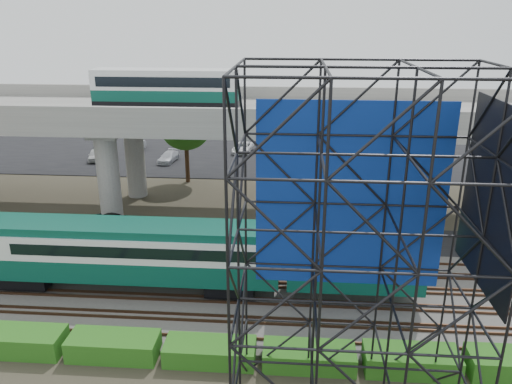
{
  "coord_description": "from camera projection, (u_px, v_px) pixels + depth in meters",
  "views": [
    {
      "loc": [
        4.92,
        -25.12,
        16.66
      ],
      "look_at": [
        2.56,
        6.0,
        5.5
      ],
      "focal_mm": 35.0,
      "sensor_mm": 36.0,
      "label": 1
    }
  ],
  "objects": [
    {
      "name": "harbor_water",
      "position": [
        264.0,
        121.0,
        82.12
      ],
      "size": [
        140.0,
        40.0,
        0.03
      ],
      "primitive_type": "cube",
      "color": "slate",
      "rests_on": "ground"
    },
    {
      "name": "rail_tracks",
      "position": [
        211.0,
        290.0,
        31.33
      ],
      "size": [
        90.0,
        9.52,
        0.16
      ],
      "color": "#472D1E",
      "rests_on": "ballast_bed"
    },
    {
      "name": "suv",
      "position": [
        115.0,
        224.0,
        40.12
      ],
      "size": [
        5.32,
        3.95,
        1.34
      ],
      "primitive_type": "imported",
      "rotation": [
        0.0,
        0.0,
        1.17
      ],
      "color": "black",
      "rests_on": "service_road"
    },
    {
      "name": "commuter_train",
      "position": [
        160.0,
        251.0,
        30.68
      ],
      "size": [
        29.3,
        3.06,
        4.3
      ],
      "color": "black",
      "rests_on": "rail_tracks"
    },
    {
      "name": "trees",
      "position": [
        182.0,
        150.0,
        43.18
      ],
      "size": [
        40.94,
        16.94,
        7.69
      ],
      "color": "#382314",
      "rests_on": "ground"
    },
    {
      "name": "ground",
      "position": [
        205.0,
        312.0,
        29.55
      ],
      "size": [
        140.0,
        140.0,
        0.0
      ],
      "primitive_type": "plane",
      "color": "#474233",
      "rests_on": "ground"
    },
    {
      "name": "service_road",
      "position": [
        228.0,
        237.0,
        39.39
      ],
      "size": [
        90.0,
        5.0,
        0.08
      ],
      "primitive_type": "cube",
      "color": "black",
      "rests_on": "ground"
    },
    {
      "name": "overpass",
      "position": [
        230.0,
        121.0,
        41.83
      ],
      "size": [
        80.0,
        12.0,
        12.4
      ],
      "color": "#9E9B93",
      "rests_on": "ground"
    },
    {
      "name": "parking_lot",
      "position": [
        253.0,
        157.0,
        61.46
      ],
      "size": [
        90.0,
        18.0,
        0.08
      ],
      "primitive_type": "cube",
      "color": "black",
      "rests_on": "ground"
    },
    {
      "name": "parked_cars",
      "position": [
        263.0,
        152.0,
        60.96
      ],
      "size": [
        37.89,
        9.6,
        1.31
      ],
      "color": "#BDBDBD",
      "rests_on": "parking_lot"
    },
    {
      "name": "hedge_strip",
      "position": [
        210.0,
        351.0,
        25.25
      ],
      "size": [
        34.6,
        1.8,
        1.2
      ],
      "color": "#1F5C15",
      "rests_on": "ground"
    },
    {
      "name": "ballast_bed",
      "position": [
        211.0,
        293.0,
        31.39
      ],
      "size": [
        90.0,
        12.0,
        0.2
      ],
      "primitive_type": "cube",
      "color": "slate",
      "rests_on": "ground"
    },
    {
      "name": "scaffold_tower",
      "position": [
        356.0,
        269.0,
        19.0
      ],
      "size": [
        9.36,
        6.36,
        15.0
      ],
      "color": "black",
      "rests_on": "ground"
    }
  ]
}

